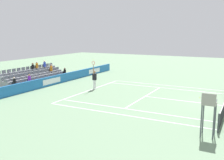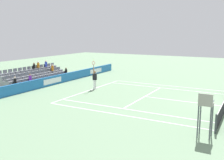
# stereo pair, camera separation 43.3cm
# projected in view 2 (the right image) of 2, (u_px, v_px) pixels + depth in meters

# --- Properties ---
(line_baseline) EXTENTS (10.97, 0.10, 0.01)m
(line_baseline) POSITION_uv_depth(u_px,v_px,m) (90.00, 90.00, 24.83)
(line_baseline) COLOR white
(line_baseline) RESTS_ON ground
(line_service) EXTENTS (8.23, 0.10, 0.01)m
(line_service) POSITION_uv_depth(u_px,v_px,m) (145.00, 96.00, 22.23)
(line_service) COLOR white
(line_service) RESTS_ON ground
(line_centre_service) EXTENTS (0.10, 6.40, 0.01)m
(line_centre_service) POSITION_uv_depth(u_px,v_px,m) (183.00, 101.00, 20.71)
(line_centre_service) COLOR white
(line_centre_service) RESTS_ON ground
(line_singles_sideline_left) EXTENTS (0.10, 11.89, 0.01)m
(line_singles_sideline_left) POSITION_uv_depth(u_px,v_px,m) (129.00, 109.00, 18.46)
(line_singles_sideline_left) COLOR white
(line_singles_sideline_left) RESTS_ON ground
(line_singles_sideline_right) EXTENTS (0.10, 11.89, 0.01)m
(line_singles_sideline_right) POSITION_uv_depth(u_px,v_px,m) (165.00, 88.00, 25.56)
(line_singles_sideline_right) COLOR white
(line_singles_sideline_right) RESTS_ON ground
(line_doubles_sideline_left) EXTENTS (0.10, 11.89, 0.01)m
(line_doubles_sideline_left) POSITION_uv_depth(u_px,v_px,m) (120.00, 115.00, 17.28)
(line_doubles_sideline_left) COLOR white
(line_doubles_sideline_left) RESTS_ON ground
(line_doubles_sideline_right) EXTENTS (0.10, 11.89, 0.01)m
(line_doubles_sideline_right) POSITION_uv_depth(u_px,v_px,m) (169.00, 86.00, 26.74)
(line_doubles_sideline_right) COLOR white
(line_doubles_sideline_right) RESTS_ON ground
(line_centre_mark) EXTENTS (0.10, 0.20, 0.01)m
(line_centre_mark) POSITION_uv_depth(u_px,v_px,m) (91.00, 90.00, 24.78)
(line_centre_mark) COLOR white
(line_centre_mark) RESTS_ON ground
(sponsor_barrier) EXTENTS (24.88, 0.22, 0.94)m
(sponsor_barrier) POSITION_uv_depth(u_px,v_px,m) (52.00, 81.00, 26.97)
(sponsor_barrier) COLOR #1E66AD
(sponsor_barrier) RESTS_ON ground
(tennis_player) EXTENTS (0.53, 0.39, 2.85)m
(tennis_player) POSITION_uv_depth(u_px,v_px,m) (95.00, 79.00, 24.95)
(tennis_player) COLOR white
(tennis_player) RESTS_ON ground
(umpire_chair) EXTENTS (0.70, 0.70, 2.34)m
(umpire_chair) POSITION_uv_depth(u_px,v_px,m) (206.00, 109.00, 13.30)
(umpire_chair) COLOR #474C54
(umpire_chair) RESTS_ON ground
(stadium_stand) EXTENTS (8.06, 2.85, 2.20)m
(stadium_stand) POSITION_uv_depth(u_px,v_px,m) (35.00, 78.00, 28.07)
(stadium_stand) COLOR gray
(stadium_stand) RESTS_ON ground
(loose_tennis_ball) EXTENTS (0.07, 0.07, 0.07)m
(loose_tennis_ball) POSITION_uv_depth(u_px,v_px,m) (200.00, 98.00, 21.55)
(loose_tennis_ball) COLOR #D1E533
(loose_tennis_ball) RESTS_ON ground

